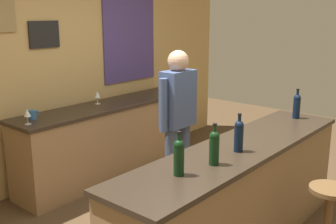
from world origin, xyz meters
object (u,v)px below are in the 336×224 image
Objects in this scene: bartender at (178,118)px; wine_bottle_d at (297,105)px; wine_bottle_c at (239,135)px; wine_glass_b at (97,95)px; wine_bottle_a at (179,156)px; wine_bottle_b at (214,146)px; coffee_mug at (33,115)px; bar_stool at (328,214)px; wine_glass_a at (27,113)px.

bartender reaches higher than wine_bottle_d.
bartender is at bearing 65.69° from wine_bottle_c.
wine_bottle_d is at bearing -68.77° from wine_glass_b.
wine_bottle_b is at bearing -12.47° from wine_bottle_a.
coffee_mug is at bearing 126.03° from bartender.
wine_bottle_a is at bearing -95.91° from coffee_mug.
wine_glass_b is at bearing 62.56° from wine_bottle_a.
bar_stool is 1.10m from wine_bottle_b.
wine_bottle_c and wine_bottle_d have the same top height.
wine_bottle_a and wine_bottle_d have the same top height.
wine_glass_b reaches higher than bar_stool.
wine_bottle_d is (1.63, 0.09, 0.00)m from wine_bottle_b.
wine_bottle_c is at bearing 2.11° from wine_bottle_b.
wine_bottle_b is 2.45× the size of coffee_mug.
coffee_mug is at bearing 92.48° from wine_bottle_b.
coffee_mug is at bearing 105.81° from bar_stool.
wine_glass_a and wine_glass_b have the same top height.
wine_bottle_a is at bearing -140.85° from bartender.
wine_glass_b is at bearing 87.87° from bar_stool.
bartender is at bearing 39.15° from wine_bottle_a.
wine_glass_b is 0.90m from coffee_mug.
wine_bottle_b is at bearing -177.89° from wine_bottle_c.
wine_bottle_d reaches higher than bar_stool.
wine_bottle_c is 2.45× the size of coffee_mug.
wine_bottle_b reaches higher than coffee_mug.
wine_bottle_b is (0.31, -0.07, 0.00)m from wine_bottle_a.
wine_bottle_a is 0.32m from wine_bottle_b.
wine_bottle_b is at bearing -176.82° from wine_bottle_d.
coffee_mug is (-1.72, 2.09, -0.11)m from wine_bottle_d.
wine_bottle_a is (-1.01, 0.68, 0.60)m from bar_stool.
bartender is at bearing -53.97° from coffee_mug.
wine_bottle_d is at bearing -46.30° from wine_glass_a.
bar_stool is 2.86m from wine_glass_a.
wine_bottle_b is at bearing -129.23° from bartender.
wine_bottle_d is 1.97× the size of wine_glass_a.
wine_bottle_b is 1.97× the size of wine_glass_b.
wine_bottle_b is 0.36m from wine_bottle_c.
wine_bottle_c is (-0.43, -0.95, 0.12)m from bartender.
bartender is 1.50m from coffee_mug.
wine_glass_a is (0.08, 1.97, -0.05)m from wine_bottle_a.
wine_bottle_b is at bearing -87.52° from coffee_mug.
coffee_mug is (-0.09, 2.18, -0.11)m from wine_bottle_b.
wine_bottle_a is at bearing 175.23° from wine_bottle_c.
wine_bottle_c is 1.27m from wine_bottle_d.
wine_bottle_a reaches higher than wine_glass_a.
bartender is 5.29× the size of wine_bottle_c.
wine_bottle_d reaches higher than wine_glass_b.
wine_bottle_d is 2.28m from wine_glass_b.
coffee_mug is at bearing 45.21° from wine_glass_a.
bar_stool is 2.94m from coffee_mug.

